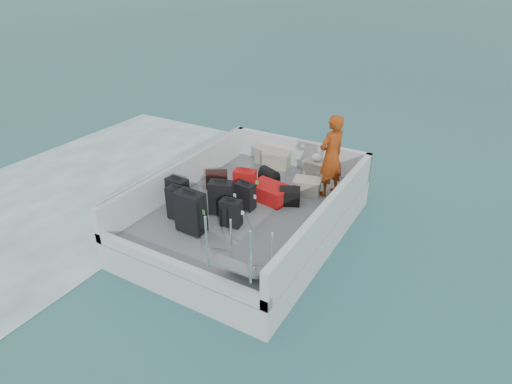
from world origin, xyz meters
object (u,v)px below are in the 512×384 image
Objects in this scene: suitcase_3 at (191,213)px; crate_3 at (307,187)px; crate_0 at (269,156)px; suitcase_0 at (179,204)px; crate_2 at (316,168)px; crate_1 at (277,160)px; passenger at (331,156)px; suitcase_4 at (221,198)px; suitcase_5 at (245,184)px; suitcase_6 at (231,213)px; suitcase_8 at (270,192)px; suitcase_1 at (178,194)px; suitcase_7 at (245,196)px.

suitcase_3 is 1.52× the size of crate_3.
suitcase_3 reaches higher than crate_0.
suitcase_0 is 3.62m from crate_2.
passenger is at bearing -22.20° from crate_1.
passenger is (2.17, 2.50, 0.56)m from suitcase_0.
crate_3 is 0.88m from passenger.
suitcase_4 is (0.12, 0.84, -0.06)m from suitcase_3.
passenger is (1.65, -0.67, 0.72)m from crate_1.
suitcase_0 is 3.22m from crate_1.
suitcase_5 is 1.39m from crate_3.
suitcase_6 is (0.54, 0.54, -0.14)m from suitcase_3.
crate_1 is (-0.66, 1.56, 0.02)m from suitcase_8.
suitcase_5 is at bearing 86.40° from suitcase_3.
suitcase_4 is 2.52m from passenger.
suitcase_1 is 0.99m from suitcase_3.
crate_2 is 1.25m from passenger.
passenger is at bearing 43.54° from suitcase_1.
suitcase_7 is at bearing -73.47° from crate_0.
crate_2 is at bearing 5.71° from crate_1.
suitcase_3 is 1.31× the size of crate_0.
crate_1 is at bearing 91.08° from suitcase_6.
crate_2 is (1.84, 2.93, -0.17)m from suitcase_1.
crate_1 is at bearing 76.90° from suitcase_0.
suitcase_0 reaches higher than crate_2.
suitcase_7 is at bearing 43.82° from suitcase_0.
suitcase_4 is at bearing -82.35° from crate_0.
suitcase_3 is 1.17× the size of suitcase_4.
suitcase_8 is 1.37× the size of crate_1.
suitcase_5 reaches higher than suitcase_7.
crate_1 reaches higher than suitcase_8.
suitcase_3 is 1.30× the size of suitcase_5.
crate_3 is at bearing -36.78° from crate_1.
suitcase_3 reaches higher than suitcase_4.
suitcase_8 is 1.69m from crate_1.
crate_0 reaches higher than suitcase_8.
suitcase_3 is 3.43m from crate_1.
suitcase_5 reaches higher than crate_1.
crate_1 is 1.03m from crate_2.
suitcase_3 is 1.33× the size of crate_1.
suitcase_6 reaches higher than crate_1.
crate_1 is at bearing 72.83° from suitcase_4.
suitcase_1 reaches higher than suitcase_5.
suitcase_3 is 3.54m from crate_0.
suitcase_4 is (0.60, 0.60, 0.01)m from suitcase_0.
suitcase_3 reaches higher than suitcase_5.
crate_2 is at bearing -117.07° from passenger.
suitcase_1 is at bearing 139.98° from suitcase_8.
suitcase_8 is at bearing -133.54° from crate_3.
crate_0 is 1.18× the size of crate_2.
crate_2 is (1.54, 3.28, -0.19)m from suitcase_0.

